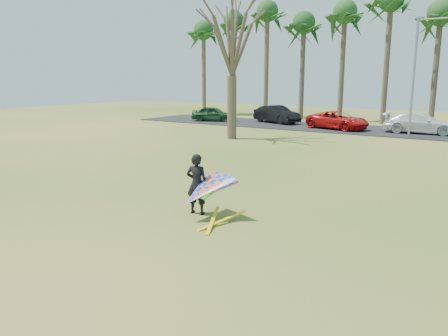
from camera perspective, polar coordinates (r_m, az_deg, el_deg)
The scene contains 16 objects.
ground at distance 13.34m, azimuth -4.79°, elevation -6.09°, with size 100.00×100.00×0.00m, color #295512.
parking_strip at distance 36.04m, azimuth 20.74°, elevation 4.50°, with size 46.00×7.00×0.06m, color black.
palm_0 at distance 50.96m, azimuth -2.69°, elevation 17.41°, with size 4.84×4.84×10.84m.
palm_1 at distance 48.79m, azimuth 1.30°, elevation 18.47°, with size 4.84×4.84×11.54m.
palm_2 at distance 46.88m, azimuth 5.69°, elevation 19.54°, with size 4.84×4.84×12.24m.
palm_3 at distance 44.98m, azimuth 10.39°, elevation 18.00°, with size 4.84×4.84×10.84m.
palm_4 at distance 43.62m, azimuth 15.52°, elevation 18.89°, with size 4.84×4.84×11.54m.
palm_5 at distance 42.61m, azimuth 20.99°, elevation 19.66°, with size 4.84×4.84×12.24m.
palm_6 at distance 41.67m, azimuth 26.47°, elevation 17.54°, with size 4.84×4.84×10.84m.
bare_tree_left at distance 29.72m, azimuth 1.06°, elevation 17.18°, with size 6.60×6.60×9.70m.
streetlight at distance 32.45m, azimuth 23.85°, elevation 11.41°, with size 2.28×0.18×8.00m.
car_0 at distance 41.65m, azimuth -1.41°, elevation 7.11°, with size 1.63×4.05×1.38m, color #183D1F.
car_1 at distance 40.18m, azimuth 6.89°, elevation 6.99°, with size 1.65×4.75×1.56m, color black.
car_2 at distance 36.17m, azimuth 14.61°, elevation 6.06°, with size 2.33×5.05×1.40m, color #BA0E0F.
car_3 at distance 35.34m, azimuth 24.30°, elevation 5.36°, with size 2.09×5.14×1.49m, color silver.
kite_flyer at distance 12.81m, azimuth -2.74°, elevation -2.81°, with size 2.13×2.39×2.02m.
Camera 1 is at (7.92, -9.93, 4.06)m, focal length 35.00 mm.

